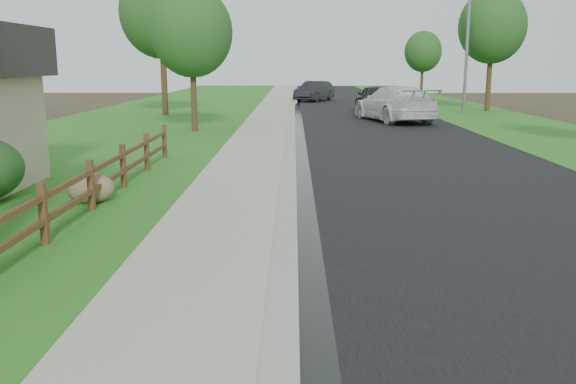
{
  "coord_description": "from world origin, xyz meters",
  "views": [
    {
      "loc": [
        0.54,
        -4.52,
        3.01
      ],
      "look_at": [
        0.44,
        5.22,
        0.95
      ],
      "focal_mm": 38.0,
      "sensor_mm": 36.0,
      "label": 1
    }
  ],
  "objects_px": {
    "streetlight": "(466,19)",
    "ranch_fence": "(69,196)",
    "dark_car_mid": "(376,98)",
    "white_suv": "(394,104)"
  },
  "relations": [
    {
      "from": "streetlight",
      "to": "ranch_fence",
      "type": "bearing_deg",
      "value": -118.13
    },
    {
      "from": "ranch_fence",
      "to": "dark_car_mid",
      "type": "xyz_separation_m",
      "value": [
        9.22,
        27.1,
        0.28
      ]
    },
    {
      "from": "dark_car_mid",
      "to": "white_suv",
      "type": "bearing_deg",
      "value": 89.12
    },
    {
      "from": "ranch_fence",
      "to": "streetlight",
      "type": "xyz_separation_m",
      "value": [
        14.42,
        26.97,
        4.97
      ]
    },
    {
      "from": "ranch_fence",
      "to": "white_suv",
      "type": "height_order",
      "value": "white_suv"
    },
    {
      "from": "white_suv",
      "to": "streetlight",
      "type": "relative_size",
      "value": 0.64
    },
    {
      "from": "ranch_fence",
      "to": "white_suv",
      "type": "bearing_deg",
      "value": 66.22
    },
    {
      "from": "white_suv",
      "to": "dark_car_mid",
      "type": "bearing_deg",
      "value": -102.52
    },
    {
      "from": "ranch_fence",
      "to": "white_suv",
      "type": "xyz_separation_m",
      "value": [
        9.42,
        21.38,
        0.32
      ]
    },
    {
      "from": "ranch_fence",
      "to": "streetlight",
      "type": "relative_size",
      "value": 1.72
    }
  ]
}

